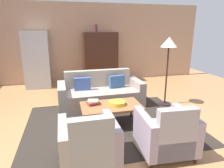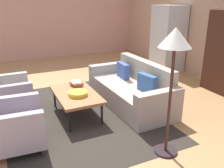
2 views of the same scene
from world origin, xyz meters
The scene contains 13 objects.
ground_plane centered at (0.00, 0.00, 0.00)m, with size 11.06×11.06×0.00m, color #AD7B4C.
wall_back centered at (0.00, 3.82, 1.40)m, with size 9.22×0.12×2.80m, color tan.
area_rug centered at (0.21, 0.11, 0.00)m, with size 3.40×2.60×0.01m, color #2D2721.
couch centered at (0.21, 1.24, 0.29)m, with size 2.12×0.95×0.86m.
coffee_table centered at (0.21, 0.06, 0.40)m, with size 1.20×0.70×0.43m.
armchair_left centered at (-0.38, -1.11, 0.34)m, with size 0.81×0.81×0.88m.
armchair_right centered at (0.81, -1.11, 0.34)m, with size 0.85×0.85×0.88m.
fruit_bowl centered at (0.34, 0.06, 0.47)m, with size 0.34×0.34×0.07m, color gold.
book_stack centered at (-0.13, 0.18, 0.48)m, with size 0.27×0.24×0.09m.
cabinet centered at (0.65, 3.47, 0.90)m, with size 1.20×0.51×1.80m.
vase_tall centered at (0.50, 3.47, 1.93)m, with size 0.11×0.11×0.25m, color #5C292E.
refrigerator centered at (-1.50, 3.37, 0.93)m, with size 0.80×0.73×1.85m.
floor_lamp centered at (1.85, 0.84, 1.44)m, with size 0.40×0.40×1.72m.
Camera 1 is at (-0.65, -3.52, 1.90)m, focal length 31.56 mm.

